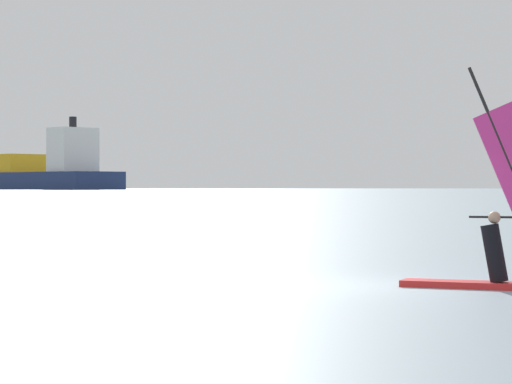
% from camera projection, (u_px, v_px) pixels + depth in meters
% --- Properties ---
extents(ground_plane, '(4000.00, 4000.00, 0.00)m').
position_uv_depth(ground_plane, '(380.00, 286.00, 20.30)').
color(ground_plane, gray).
extents(distant_headland, '(1175.67, 358.41, 49.70)m').
position_uv_depth(distant_headland, '(369.00, 166.00, 1266.88)').
color(distant_headland, '#60665B').
rests_on(distant_headland, ground_plane).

